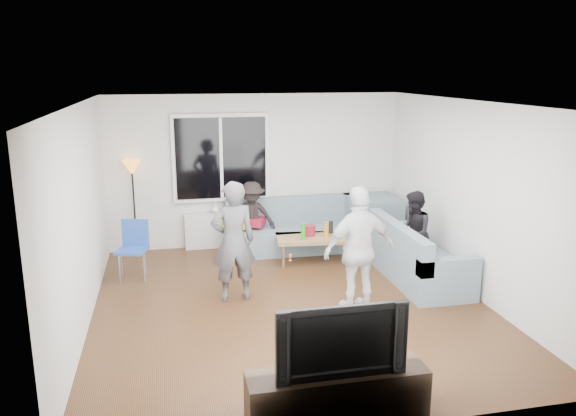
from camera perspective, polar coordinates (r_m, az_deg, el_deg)
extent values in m
cube|color=#56351C|center=(7.56, 0.22, -9.76)|extent=(5.00, 5.50, 0.04)
cube|color=white|center=(6.94, 0.24, 10.65)|extent=(5.00, 5.50, 0.04)
cube|color=silver|center=(9.80, -3.25, 3.78)|extent=(5.00, 0.04, 2.60)
cube|color=silver|center=(4.59, 7.72, -8.05)|extent=(5.00, 0.04, 2.60)
cube|color=silver|center=(7.06, -20.20, -1.01)|extent=(0.04, 5.50, 2.60)
cube|color=silver|center=(8.05, 18.05, 0.91)|extent=(0.04, 5.50, 2.60)
cube|color=white|center=(9.61, -6.74, 5.01)|extent=(1.62, 0.06, 1.47)
cube|color=black|center=(9.57, -6.72, 4.98)|extent=(1.50, 0.02, 1.35)
cube|color=white|center=(9.56, -6.71, 4.97)|extent=(0.05, 0.03, 1.35)
cube|color=silver|center=(9.83, -6.52, -2.18)|extent=(1.30, 0.12, 0.62)
imported|color=#2C6E2D|center=(9.72, -4.43, 0.72)|extent=(0.25, 0.22, 0.38)
imported|color=white|center=(9.70, -7.30, -0.04)|extent=(0.20, 0.20, 0.16)
cube|color=slate|center=(10.01, 8.43, -1.28)|extent=(0.85, 0.85, 0.85)
cube|color=gold|center=(9.42, -5.27, -1.61)|extent=(0.42, 0.37, 0.14)
cube|color=maroon|center=(9.53, -3.49, -1.38)|extent=(0.45, 0.43, 0.13)
cube|color=#A98252|center=(9.14, 2.31, -4.07)|extent=(1.16, 0.72, 0.40)
cylinder|color=maroon|center=(9.10, 2.23, -2.27)|extent=(0.17, 0.17, 0.17)
imported|color=#4F4F54|center=(7.48, -5.50, -3.34)|extent=(0.62, 0.43, 1.61)
imported|color=silver|center=(7.14, 7.16, -4.21)|extent=(1.00, 0.53, 1.62)
imported|color=black|center=(8.61, 12.43, -2.51)|extent=(0.65, 0.74, 1.27)
imported|color=black|center=(9.48, -3.64, -0.92)|extent=(0.81, 0.52, 1.20)
cube|color=#302218|center=(5.27, 4.94, -18.08)|extent=(1.60, 0.40, 0.44)
imported|color=black|center=(5.00, 5.07, -12.73)|extent=(1.14, 0.15, 0.66)
cylinder|color=black|center=(9.25, 4.33, -1.93)|extent=(0.07, 0.07, 0.20)
cylinder|color=green|center=(8.86, 1.54, -2.37)|extent=(0.08, 0.08, 0.27)
cylinder|color=orange|center=(9.02, 3.86, -2.19)|extent=(0.07, 0.07, 0.24)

